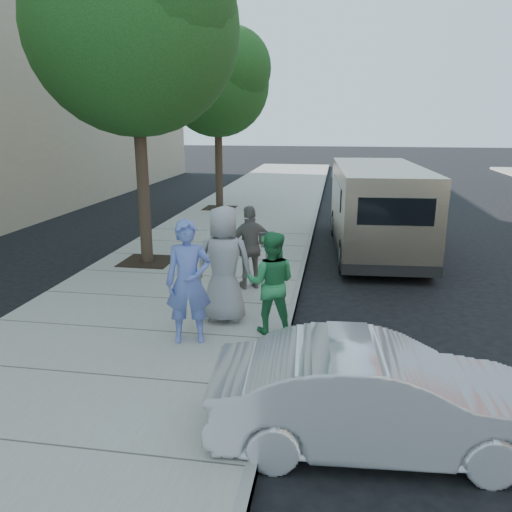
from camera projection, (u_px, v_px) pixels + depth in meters
name	position (u px, v px, depth m)	size (l,w,h in m)	color
ground	(217.00, 308.00, 9.49)	(120.00, 120.00, 0.00)	black
sidewalk	(166.00, 302.00, 9.62)	(5.00, 60.00, 0.15)	gray
curb_face	(292.00, 309.00, 9.24)	(0.12, 60.00, 0.16)	gray
tree_near	(135.00, 19.00, 10.65)	(4.62, 4.60, 7.53)	black
tree_far	(218.00, 79.00, 18.06)	(3.92, 3.80, 6.49)	black
parking_meter	(267.00, 252.00, 9.15)	(0.29, 0.20, 1.34)	gray
van	(376.00, 207.00, 13.25)	(2.43, 6.33, 2.31)	tan
sedan	(378.00, 397.00, 5.35)	(1.26, 3.61, 1.19)	silver
person_officer	(189.00, 282.00, 7.52)	(0.69, 0.46, 1.90)	#5D73C6
person_green_shirt	(271.00, 283.00, 7.88)	(0.80, 0.63, 1.65)	#2A8348
person_gray_shirt	(224.00, 264.00, 8.30)	(0.97, 0.63, 1.98)	#979799
person_striped_polo	(251.00, 248.00, 9.98)	(0.99, 0.41, 1.69)	slate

